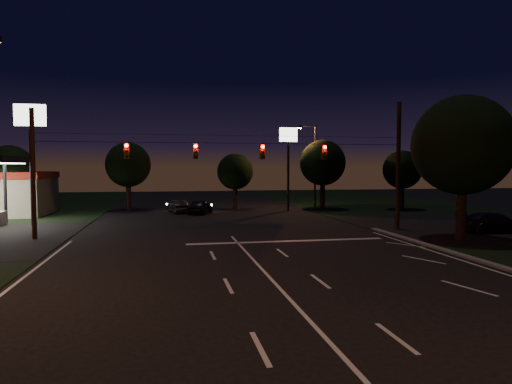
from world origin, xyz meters
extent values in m
plane|color=black|center=(0.00, 0.00, 0.00)|extent=(140.00, 140.00, 0.00)
cube|color=black|center=(20.00, 16.00, 0.00)|extent=(20.00, 16.00, 0.02)
cube|color=silver|center=(0.00, -6.00, 0.01)|extent=(0.14, 40.00, 0.01)
cube|color=silver|center=(3.00, 11.50, 0.01)|extent=(12.00, 0.50, 0.01)
cylinder|color=black|center=(12.00, 15.00, 0.00)|extent=(0.30, 0.30, 9.00)
cylinder|color=black|center=(-12.00, 15.00, 0.00)|extent=(0.28, 0.28, 8.00)
cylinder|color=black|center=(0.00, 15.00, 6.00)|extent=(24.00, 0.03, 0.03)
cylinder|color=black|center=(0.00, 15.00, 6.50)|extent=(24.00, 0.02, 0.02)
cube|color=#3F3307|center=(-6.50, 15.00, 5.45)|extent=(0.32, 0.26, 1.00)
sphere|color=#FF0705|center=(-6.50, 14.84, 5.78)|extent=(0.22, 0.22, 0.22)
sphere|color=black|center=(-6.50, 14.84, 5.45)|extent=(0.20, 0.20, 0.20)
sphere|color=black|center=(-6.50, 14.84, 5.12)|extent=(0.20, 0.20, 0.20)
cube|color=#3F3307|center=(-2.20, 15.00, 5.45)|extent=(0.32, 0.26, 1.00)
sphere|color=#FF0705|center=(-2.20, 14.84, 5.78)|extent=(0.22, 0.22, 0.22)
sphere|color=black|center=(-2.20, 14.84, 5.45)|extent=(0.20, 0.20, 0.20)
sphere|color=black|center=(-2.20, 14.84, 5.12)|extent=(0.20, 0.20, 0.20)
cube|color=#3F3307|center=(2.20, 15.00, 5.45)|extent=(0.32, 0.26, 1.00)
sphere|color=#FF0705|center=(2.20, 14.84, 5.78)|extent=(0.22, 0.22, 0.22)
sphere|color=black|center=(2.20, 14.84, 5.45)|extent=(0.20, 0.20, 0.20)
sphere|color=black|center=(2.20, 14.84, 5.12)|extent=(0.20, 0.20, 0.20)
cube|color=#3F3307|center=(6.50, 15.00, 5.45)|extent=(0.32, 0.26, 1.00)
sphere|color=#FF0705|center=(6.50, 14.84, 5.78)|extent=(0.22, 0.22, 0.22)
sphere|color=black|center=(6.50, 14.84, 5.45)|extent=(0.20, 0.20, 0.20)
sphere|color=black|center=(6.50, 14.84, 5.12)|extent=(0.20, 0.20, 0.20)
cylinder|color=black|center=(-16.50, 24.00, 2.40)|extent=(0.24, 0.24, 4.80)
cylinder|color=black|center=(-14.00, 22.00, 3.75)|extent=(0.24, 0.24, 7.50)
cube|color=white|center=(-14.00, 22.00, 8.30)|extent=(2.20, 0.30, 1.60)
cylinder|color=black|center=(8.00, 30.00, 3.50)|extent=(0.24, 0.24, 7.00)
cube|color=white|center=(8.00, 30.00, 7.70)|extent=(1.80, 0.30, 1.40)
cylinder|color=black|center=(11.50, 32.00, 4.50)|extent=(0.20, 0.20, 9.00)
cylinder|color=black|center=(10.60, 32.00, 8.80)|extent=(1.80, 0.12, 0.12)
cube|color=black|center=(9.70, 32.00, 8.70)|extent=(0.60, 0.35, 0.22)
cube|color=orange|center=(9.70, 32.00, 8.58)|extent=(0.45, 0.25, 0.04)
cylinder|color=black|center=(13.50, 10.00, 2.00)|extent=(0.60, 0.60, 4.00)
sphere|color=black|center=(13.50, 10.00, 5.76)|extent=(6.00, 6.00, 6.00)
sphere|color=black|center=(14.10, 10.45, 5.58)|extent=(4.50, 4.50, 4.50)
sphere|color=black|center=(12.90, 10.30, 5.62)|extent=(4.20, 4.20, 4.20)
cylinder|color=black|center=(-18.00, 30.00, 1.50)|extent=(0.49, 0.49, 3.00)
sphere|color=black|center=(-18.00, 30.00, 4.32)|extent=(4.20, 4.20, 4.20)
sphere|color=black|center=(-17.58, 30.32, 4.19)|extent=(3.15, 3.15, 3.15)
sphere|color=black|center=(-18.42, 30.21, 4.23)|extent=(2.94, 2.94, 2.94)
cylinder|color=black|center=(-8.00, 34.00, 1.62)|extent=(0.52, 0.52, 3.25)
sphere|color=black|center=(-8.00, 34.00, 4.68)|extent=(4.60, 4.60, 4.60)
sphere|color=black|center=(-7.54, 34.34, 4.54)|extent=(3.45, 3.45, 3.45)
sphere|color=black|center=(-8.46, 34.23, 4.58)|extent=(3.22, 3.22, 3.22)
cylinder|color=black|center=(3.00, 33.00, 1.38)|extent=(0.47, 0.47, 2.75)
sphere|color=black|center=(3.00, 33.00, 3.96)|extent=(3.80, 3.80, 3.80)
sphere|color=black|center=(3.38, 33.28, 3.85)|extent=(2.85, 2.85, 2.85)
sphere|color=black|center=(2.62, 33.19, 3.87)|extent=(2.66, 2.66, 2.66)
cylinder|color=black|center=(12.00, 31.00, 1.70)|extent=(0.53, 0.53, 3.40)
sphere|color=black|center=(12.00, 31.00, 4.90)|extent=(4.80, 4.80, 4.80)
sphere|color=black|center=(12.48, 31.36, 4.75)|extent=(3.60, 3.60, 3.60)
sphere|color=black|center=(11.52, 31.24, 4.79)|extent=(3.36, 3.36, 3.36)
cylinder|color=black|center=(20.00, 29.00, 1.45)|extent=(0.48, 0.48, 2.90)
sphere|color=black|center=(20.00, 29.00, 4.18)|extent=(4.00, 4.00, 4.00)
sphere|color=black|center=(20.40, 29.30, 4.06)|extent=(3.00, 3.00, 3.00)
sphere|color=black|center=(19.60, 29.20, 4.09)|extent=(2.80, 2.80, 2.80)
imported|color=black|center=(-1.00, 28.58, 0.68)|extent=(2.87, 4.31, 1.36)
imported|color=black|center=(-3.07, 30.12, 0.62)|extent=(2.11, 3.95, 1.24)
imported|color=black|center=(17.65, 12.27, 0.69)|extent=(4.85, 2.22, 1.38)
camera|label=1|loc=(-3.97, -14.70, 4.43)|focal=32.00mm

